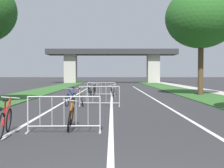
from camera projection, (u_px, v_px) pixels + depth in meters
grass_verge_left at (43, 91)px, 28.77m from camera, size 3.19×62.15×0.05m
grass_verge_right at (179, 91)px, 28.80m from camera, size 3.19×62.15×0.05m
sidewalk_path_right at (204, 90)px, 28.80m from camera, size 1.80×62.15×0.08m
lane_stripe_center at (111, 97)px, 21.34m from camera, size 0.14×35.96×0.01m
lane_stripe_right_lane at (150, 97)px, 21.35m from camera, size 0.14×35.96×0.01m
lane_stripe_left_lane at (72, 97)px, 21.33m from camera, size 0.14×35.96×0.01m
overpass_bridge at (111, 58)px, 54.55m from camera, size 24.25×4.38×6.27m
tree_right_pine_far at (200, 18)px, 22.49m from camera, size 5.55×5.55×8.41m
crowd_barrier_nearest at (63, 115)px, 8.31m from camera, size 2.14×0.50×1.05m
crowd_barrier_second at (99, 96)px, 15.01m from camera, size 2.15×0.55×1.05m
crowd_barrier_third at (101, 90)px, 21.71m from camera, size 2.14×0.48×1.05m
bicycle_purple_0 at (113, 91)px, 22.27m from camera, size 0.49×1.72×0.89m
bicycle_orange_1 at (70, 117)px, 8.92m from camera, size 0.54×1.65×0.95m
bicycle_red_2 at (5, 121)px, 7.90m from camera, size 0.51×1.67×1.04m
bicycle_teal_3 at (112, 92)px, 21.14m from camera, size 0.48×1.75×0.95m
bicycle_yellow_4 at (81, 98)px, 15.39m from camera, size 0.57×1.66×0.96m
bicycle_silver_5 at (89, 91)px, 22.20m from camera, size 0.68×1.67×1.06m
bicycle_blue_6 at (70, 98)px, 15.49m from camera, size 0.51×1.72×0.97m
bicycle_black_7 at (93, 92)px, 21.28m from camera, size 0.57×1.65×1.01m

